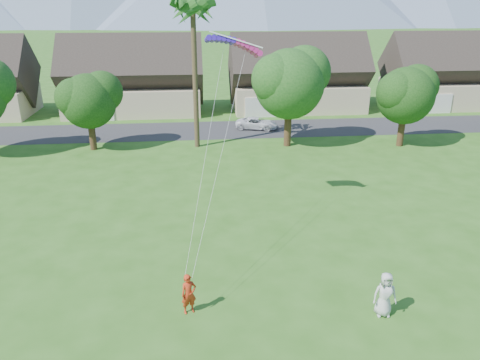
{
  "coord_description": "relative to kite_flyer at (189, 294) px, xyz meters",
  "views": [
    {
      "loc": [
        -2.11,
        -11.56,
        12.14
      ],
      "look_at": [
        0.0,
        10.0,
        3.8
      ],
      "focal_mm": 35.0,
      "sensor_mm": 36.0,
      "label": 1
    }
  ],
  "objects": [
    {
      "name": "street",
      "position": [
        2.63,
        29.23,
        -0.88
      ],
      "size": [
        90.0,
        7.0,
        0.01
      ],
      "primitive_type": "cube",
      "color": "#2D2D30",
      "rests_on": "ground"
    },
    {
      "name": "kite_flyer",
      "position": [
        0.0,
        0.0,
        0.0
      ],
      "size": [
        0.75,
        0.61,
        1.77
      ],
      "primitive_type": "imported",
      "rotation": [
        0.0,
        0.0,
        0.34
      ],
      "color": "red",
      "rests_on": "ground"
    },
    {
      "name": "watcher",
      "position": [
        7.94,
        -0.94,
        0.09
      ],
      "size": [
        1.01,
        0.72,
        1.95
      ],
      "primitive_type": "imported",
      "rotation": [
        0.0,
        0.0,
        -0.11
      ],
      "color": "silver",
      "rests_on": "ground"
    },
    {
      "name": "parked_car",
      "position": [
        6.67,
        29.23,
        -0.3
      ],
      "size": [
        4.55,
        3.03,
        1.16
      ],
      "primitive_type": "imported",
      "rotation": [
        0.0,
        0.0,
        1.28
      ],
      "color": "silver",
      "rests_on": "ground"
    },
    {
      "name": "houses_row",
      "position": [
        3.12,
        38.22,
        2.56
      ],
      "size": [
        72.75,
        8.19,
        8.86
      ],
      "color": "beige",
      "rests_on": "ground"
    },
    {
      "name": "tree_row",
      "position": [
        1.48,
        23.14,
        4.0
      ],
      "size": [
        62.27,
        6.67,
        8.45
      ],
      "color": "#47301C",
      "rests_on": "ground"
    },
    {
      "name": "fan_palm",
      "position": [
        0.63,
        23.73,
        10.92
      ],
      "size": [
        3.0,
        3.0,
        13.8
      ],
      "color": "#4C3D26",
      "rests_on": "ground"
    },
    {
      "name": "parafoil_kite",
      "position": [
        2.73,
        9.15,
        9.22
      ],
      "size": [
        3.02,
        1.02,
        0.5
      ],
      "rotation": [
        0.0,
        0.0,
        0.01
      ],
      "color": "#3919BD",
      "rests_on": "ground"
    }
  ]
}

